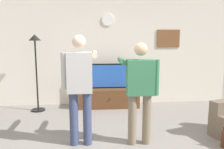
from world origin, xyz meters
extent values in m
cube|color=silver|center=(0.00, 2.95, 1.35)|extent=(6.40, 0.10, 2.70)
cube|color=brown|center=(0.06, 2.60, 0.23)|extent=(1.48, 0.50, 0.47)
sphere|color=black|center=(0.06, 2.33, 0.26)|extent=(0.04, 0.04, 0.04)
cube|color=black|center=(0.06, 2.65, 0.78)|extent=(1.05, 0.06, 0.62)
cube|color=blue|center=(0.06, 2.62, 0.78)|extent=(0.99, 0.01, 0.56)
cylinder|color=white|center=(0.06, 2.89, 2.16)|extent=(0.30, 0.03, 0.30)
cube|color=brown|center=(1.62, 2.90, 1.70)|extent=(0.59, 0.04, 0.45)
cylinder|color=black|center=(-1.65, 2.42, 0.01)|extent=(0.32, 0.32, 0.03)
cylinder|color=black|center=(-1.65, 2.42, 0.85)|extent=(0.04, 0.04, 1.63)
cone|color=black|center=(-1.65, 2.42, 1.73)|extent=(0.28, 0.28, 0.14)
cylinder|color=#384266|center=(-0.66, 0.51, 0.44)|extent=(0.14, 0.14, 0.88)
cylinder|color=#384266|center=(-0.45, 0.51, 0.44)|extent=(0.14, 0.14, 0.88)
cube|color=#B7B7B7|center=(-0.55, 0.51, 1.20)|extent=(0.40, 0.22, 0.64)
sphere|color=beige|center=(-0.55, 0.51, 1.69)|extent=(0.21, 0.21, 0.21)
cylinder|color=#B7B7B7|center=(-0.80, 0.51, 1.23)|extent=(0.09, 0.09, 0.58)
cylinder|color=beige|center=(-0.31, 0.80, 1.47)|extent=(0.09, 0.58, 0.09)
cube|color=white|center=(-0.31, 1.12, 1.47)|extent=(0.04, 0.12, 0.04)
cylinder|color=#7A6B56|center=(0.29, 0.46, 0.42)|extent=(0.14, 0.14, 0.83)
cylinder|color=#7A6B56|center=(0.53, 0.46, 0.42)|extent=(0.14, 0.14, 0.83)
cube|color=#33724C|center=(0.41, 0.46, 1.12)|extent=(0.43, 0.22, 0.57)
sphere|color=tan|center=(0.41, 0.46, 1.57)|extent=(0.21, 0.21, 0.21)
cylinder|color=#33724C|center=(0.15, 0.75, 1.35)|extent=(0.09, 0.58, 0.09)
cube|color=white|center=(0.15, 1.07, 1.35)|extent=(0.04, 0.12, 0.04)
cylinder|color=#33724C|center=(0.67, 0.46, 1.11)|extent=(0.09, 0.09, 0.58)
cylinder|color=#592D19|center=(1.72, 0.21, 0.14)|extent=(0.07, 0.07, 0.27)
cylinder|color=#4C2814|center=(1.72, 0.21, 0.31)|extent=(0.02, 0.02, 0.07)
camera|label=1|loc=(-0.36, -3.27, 1.79)|focal=38.73mm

